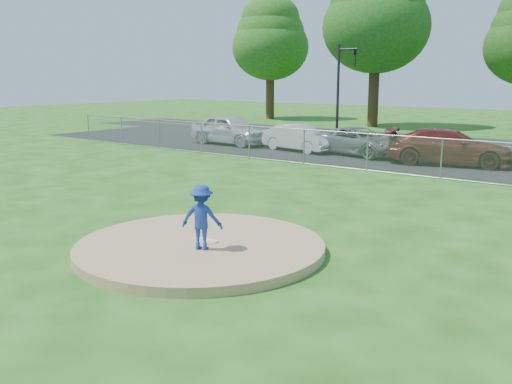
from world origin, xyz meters
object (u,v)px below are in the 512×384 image
tree_far_left (270,37)px  parked_car_silver (230,130)px  parked_car_gray (358,141)px  parked_car_white (299,138)px  pitcher (202,217)px  tree_left (377,13)px  traffic_cone (308,144)px  traffic_signal_left (342,83)px  parked_car_darkred (449,147)px

tree_far_left → parked_car_silver: (9.85, -17.38, -6.23)m
tree_far_left → parked_car_gray: bearing=-44.1°
tree_far_left → parked_car_white: (14.45, -17.44, -6.39)m
pitcher → parked_car_white: 17.71m
tree_left → traffic_cone: tree_left is taller
traffic_signal_left → parked_car_darkred: size_ratio=1.07×
traffic_cone → parked_car_white: 0.60m
pitcher → parked_car_gray: 16.97m
parked_car_white → parked_car_gray: (3.11, 0.43, -0.01)m
traffic_cone → parked_car_silver: 5.13m
traffic_signal_left → tree_far_left: bearing=140.3°
tree_left → parked_car_darkred: size_ratio=2.39×
parked_car_white → traffic_signal_left: bearing=19.5°
parked_car_gray → parked_car_darkred: parked_car_darkred is taller
tree_far_left → traffic_signal_left: size_ratio=1.92×
traffic_cone → parked_car_darkred: (7.10, -0.03, 0.39)m
traffic_signal_left → traffic_cone: (1.72, -6.37, -2.98)m
traffic_signal_left → pitcher: traffic_signal_left is taller
tree_far_left → parked_car_gray: 25.27m
parked_car_white → tree_far_left: bearing=48.5°
pitcher → parked_car_silver: 20.23m
traffic_cone → parked_car_darkred: size_ratio=0.14×
traffic_cone → parked_car_gray: size_ratio=0.16×
parked_car_white → parked_car_gray: 3.14m
traffic_signal_left → pitcher: bearing=-67.8°
parked_car_gray → tree_far_left: bearing=56.1°
parked_car_white → parked_car_gray: parked_car_white is taller
parked_car_silver → parked_car_white: (4.60, -0.06, -0.15)m
traffic_signal_left → parked_car_white: (1.21, -6.44, -2.69)m
tree_left → traffic_cone: 17.72m
tree_left → parked_car_darkred: tree_left is taller
tree_far_left → traffic_cone: tree_far_left is taller
pitcher → traffic_cone: bearing=-88.7°
tree_far_left → traffic_cone: 23.88m
traffic_cone → parked_car_darkred: parked_car_darkred is taller
tree_far_left → parked_car_silver: 20.93m
traffic_signal_left → parked_car_silver: size_ratio=1.17×
tree_left → traffic_signal_left: bearing=-76.0°
tree_far_left → traffic_signal_left: (13.24, -11.00, -3.70)m
tree_far_left → parked_car_white: size_ratio=2.66×
parked_car_gray → parked_car_darkred: (4.51, -0.39, 0.10)m
tree_left → traffic_signal_left: size_ratio=2.24×
tree_left → parked_car_silver: bearing=-94.3°
tree_far_left → pitcher: (22.33, -33.30, -6.18)m
traffic_cone → tree_left: bearing=104.4°
parked_car_white → tree_left: bearing=21.5°
traffic_cone → parked_car_silver: (-5.11, -0.01, 0.45)m
parked_car_silver → parked_car_darkred: 12.22m
pitcher → traffic_cone: pitcher is taller
parked_car_white → parked_car_silver: bearing=98.2°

